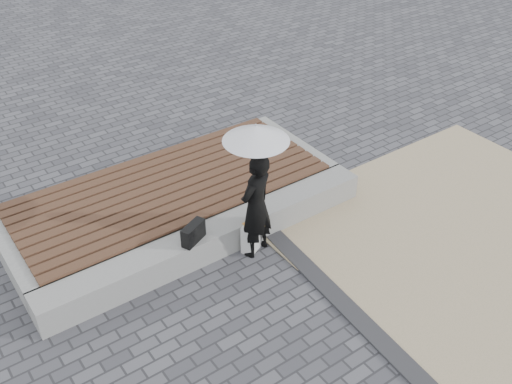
# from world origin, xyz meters

# --- Properties ---
(ground) EXTENTS (80.00, 80.00, 0.00)m
(ground) POSITION_xyz_m (0.00, 0.00, 0.00)
(ground) COLOR #535258
(ground) RESTS_ON ground
(terrazzo_zone) EXTENTS (5.00, 5.00, 0.02)m
(terrazzo_zone) POSITION_xyz_m (3.20, -0.50, 0.01)
(terrazzo_zone) COLOR tan
(terrazzo_zone) RESTS_ON ground
(edging_band) EXTENTS (0.61, 5.20, 0.04)m
(edging_band) POSITION_xyz_m (0.75, -0.50, 0.02)
(edging_band) COLOR #303033
(edging_band) RESTS_ON ground
(seating_ledge) EXTENTS (5.00, 0.45, 0.40)m
(seating_ledge) POSITION_xyz_m (0.00, 1.60, 0.20)
(seating_ledge) COLOR gray
(seating_ledge) RESTS_ON ground
(timber_platform) EXTENTS (5.00, 2.00, 0.40)m
(timber_platform) POSITION_xyz_m (0.00, 2.80, 0.20)
(timber_platform) COLOR #999994
(timber_platform) RESTS_ON ground
(timber_decking) EXTENTS (4.60, 2.00, 0.04)m
(timber_decking) POSITION_xyz_m (0.00, 2.80, 0.42)
(timber_decking) COLOR brown
(timber_decking) RESTS_ON timber_platform
(woman) EXTENTS (0.66, 0.54, 1.55)m
(woman) POSITION_xyz_m (0.48, 1.24, 0.78)
(woman) COLOR black
(woman) RESTS_ON ground
(parasol) EXTENTS (0.84, 0.84, 1.07)m
(parasol) POSITION_xyz_m (0.48, 1.24, 1.87)
(parasol) COLOR silver
(parasol) RESTS_ON ground
(handbag) EXTENTS (0.40, 0.28, 0.27)m
(handbag) POSITION_xyz_m (-0.35, 1.50, 0.54)
(handbag) COLOR black
(handbag) RESTS_ON seating_ledge
(canvas_tote) EXTENTS (0.45, 0.33, 0.43)m
(canvas_tote) POSITION_xyz_m (0.50, 1.33, 0.22)
(canvas_tote) COLOR white
(canvas_tote) RESTS_ON ground
(magazine) EXTENTS (0.31, 0.23, 0.01)m
(magazine) POSITION_xyz_m (0.50, 1.28, 0.44)
(magazine) COLOR #DB4628
(magazine) RESTS_ON canvas_tote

